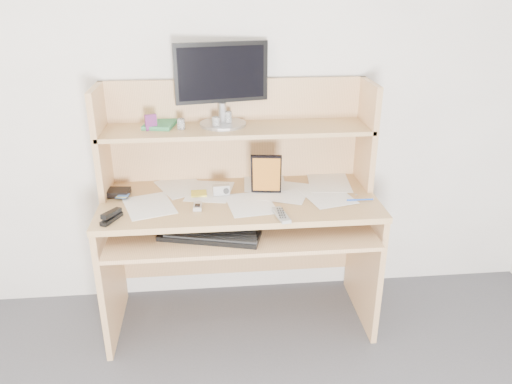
{
  "coord_description": "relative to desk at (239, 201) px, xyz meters",
  "views": [
    {
      "loc": [
        -0.14,
        -0.84,
        1.79
      ],
      "look_at": [
        0.08,
        1.43,
        0.8
      ],
      "focal_mm": 35.0,
      "sensor_mm": 36.0,
      "label": 1
    }
  ],
  "objects": [
    {
      "name": "game_case",
      "position": [
        0.14,
        -0.05,
        0.17
      ],
      "size": [
        0.16,
        0.04,
        0.22
      ],
      "primitive_type": "cube",
      "rotation": [
        0.0,
        0.0,
        -0.14
      ],
      "color": "black",
      "rests_on": "paper_clutter"
    },
    {
      "name": "keyboard",
      "position": [
        -0.16,
        -0.3,
        -0.03
      ],
      "size": [
        0.5,
        0.29,
        0.03
      ],
      "rotation": [
        0.0,
        0.0,
        -0.26
      ],
      "color": "black",
      "rests_on": "desk"
    },
    {
      "name": "digital_camera",
      "position": [
        -0.09,
        -0.04,
        0.09
      ],
      "size": [
        0.09,
        0.04,
        0.05
      ],
      "primitive_type": "cube",
      "rotation": [
        0.0,
        0.0,
        0.07
      ],
      "color": "#A4A4A6",
      "rests_on": "paper_clutter"
    },
    {
      "name": "desk",
      "position": [
        0.0,
        0.0,
        0.0
      ],
      "size": [
        1.4,
        0.7,
        1.3
      ],
      "color": "tan",
      "rests_on": "floor"
    },
    {
      "name": "sticky_note_pad",
      "position": [
        -0.21,
        -0.02,
        0.06
      ],
      "size": [
        0.08,
        0.08,
        0.01
      ],
      "primitive_type": "cube",
      "rotation": [
        0.0,
        0.0,
        0.04
      ],
      "color": "yellow",
      "rests_on": "desk"
    },
    {
      "name": "chip_stack_b",
      "position": [
        -0.1,
        0.06,
        0.42
      ],
      "size": [
        0.04,
        0.04,
        0.06
      ],
      "primitive_type": "cylinder",
      "rotation": [
        0.0,
        0.0,
        -0.08
      ],
      "color": "silver",
      "rests_on": "desk"
    },
    {
      "name": "shelf_book",
      "position": [
        -0.39,
        0.13,
        0.4
      ],
      "size": [
        0.18,
        0.22,
        0.02
      ],
      "primitive_type": "cube",
      "rotation": [
        0.0,
        0.0,
        -0.2
      ],
      "color": "#348240",
      "rests_on": "desk"
    },
    {
      "name": "card_box",
      "position": [
        -0.43,
        0.06,
        0.43
      ],
      "size": [
        0.06,
        0.04,
        0.08
      ],
      "primitive_type": "cube",
      "rotation": [
        0.0,
        0.0,
        0.4
      ],
      "color": "#A9161D",
      "rests_on": "desk"
    },
    {
      "name": "stapler",
      "position": [
        -0.61,
        -0.28,
        0.08
      ],
      "size": [
        0.09,
        0.13,
        0.04
      ],
      "primitive_type": "cube",
      "rotation": [
        0.0,
        0.0,
        -0.46
      ],
      "color": "black",
      "rests_on": "paper_clutter"
    },
    {
      "name": "wallet",
      "position": [
        -0.62,
        0.01,
        0.08
      ],
      "size": [
        0.12,
        0.1,
        0.03
      ],
      "primitive_type": "cube",
      "rotation": [
        0.0,
        0.0,
        -0.11
      ],
      "color": "black",
      "rests_on": "paper_clutter"
    },
    {
      "name": "chip_stack_d",
      "position": [
        -0.04,
        0.11,
        0.42
      ],
      "size": [
        0.05,
        0.05,
        0.07
      ],
      "primitive_type": "cylinder",
      "rotation": [
        0.0,
        0.0,
        0.25
      ],
      "color": "white",
      "rests_on": "desk"
    },
    {
      "name": "flip_phone",
      "position": [
        -0.21,
        -0.19,
        0.07
      ],
      "size": [
        0.04,
        0.08,
        0.02
      ],
      "primitive_type": "cube",
      "rotation": [
        0.0,
        0.0,
        -0.05
      ],
      "color": "#B8B8BB",
      "rests_on": "paper_clutter"
    },
    {
      "name": "chip_stack_c",
      "position": [
        -0.11,
        0.07,
        0.41
      ],
      "size": [
        0.05,
        0.05,
        0.05
      ],
      "primitive_type": "cylinder",
      "rotation": [
        0.0,
        0.0,
        0.31
      ],
      "color": "black",
      "rests_on": "desk"
    },
    {
      "name": "monitor",
      "position": [
        -0.07,
        0.14,
        0.61
      ],
      "size": [
        0.48,
        0.24,
        0.41
      ],
      "rotation": [
        0.0,
        0.0,
        0.19
      ],
      "color": "#B3B3B8",
      "rests_on": "desk"
    },
    {
      "name": "paper_clutter",
      "position": [
        0.0,
        -0.08,
        0.06
      ],
      "size": [
        1.32,
        0.54,
        0.01
      ],
      "primitive_type": "cube",
      "color": "silver",
      "rests_on": "desk"
    },
    {
      "name": "tv_remote",
      "position": [
        0.18,
        -0.33,
        0.07
      ],
      "size": [
        0.07,
        0.16,
        0.02
      ],
      "primitive_type": "cube",
      "rotation": [
        0.0,
        0.0,
        0.19
      ],
      "color": "gray",
      "rests_on": "paper_clutter"
    },
    {
      "name": "back_wall",
      "position": [
        0.0,
        0.24,
        0.56
      ],
      "size": [
        3.6,
        0.04,
        2.5
      ],
      "primitive_type": "cube",
      "color": "silver",
      "rests_on": "floor"
    },
    {
      "name": "blue_pen",
      "position": [
        0.6,
        -0.18,
        0.07
      ],
      "size": [
        0.14,
        0.01,
        0.01
      ],
      "primitive_type": "cylinder",
      "rotation": [
        1.57,
        0.0,
        1.56
      ],
      "color": "#1741AF",
      "rests_on": "paper_clutter"
    },
    {
      "name": "chip_stack_a",
      "position": [
        -0.28,
        0.06,
        0.41
      ],
      "size": [
        0.05,
        0.05,
        0.05
      ],
      "primitive_type": "cylinder",
      "rotation": [
        0.0,
        0.0,
        0.42
      ],
      "color": "black",
      "rests_on": "desk"
    }
  ]
}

